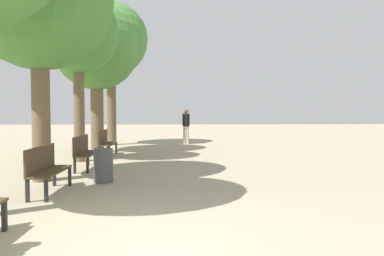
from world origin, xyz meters
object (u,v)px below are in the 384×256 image
(bench_row_1, at_px, (46,166))
(pedestrian_near, at_px, (186,124))
(tree_row_2, at_px, (78,34))
(tree_row_4, at_px, (111,40))
(bench_row_2, at_px, (84,150))
(tree_row_3, at_px, (96,48))
(bench_row_3, at_px, (106,141))
(trash_bin, at_px, (103,166))

(bench_row_1, bearing_deg, pedestrian_near, 74.39)
(tree_row_2, height_order, tree_row_4, tree_row_4)
(bench_row_2, xyz_separation_m, tree_row_3, (-0.55, 4.29, 3.55))
(bench_row_2, bearing_deg, bench_row_3, 90.00)
(bench_row_2, distance_m, pedestrian_near, 8.36)
(pedestrian_near, bearing_deg, bench_row_3, -122.97)
(bench_row_1, height_order, trash_bin, bench_row_1)
(bench_row_1, relative_size, trash_bin, 2.00)
(bench_row_3, bearing_deg, tree_row_2, -110.38)
(tree_row_4, bearing_deg, pedestrian_near, 4.07)
(bench_row_3, distance_m, tree_row_4, 6.31)
(tree_row_3, relative_size, trash_bin, 7.45)
(tree_row_4, bearing_deg, bench_row_1, -87.02)
(trash_bin, bearing_deg, bench_row_3, 100.28)
(tree_row_2, bearing_deg, tree_row_3, 90.00)
(bench_row_2, bearing_deg, bench_row_1, -90.00)
(bench_row_2, height_order, bench_row_3, same)
(tree_row_4, bearing_deg, tree_row_2, -90.00)
(bench_row_3, bearing_deg, pedestrian_near, 57.03)
(trash_bin, bearing_deg, tree_row_2, 112.21)
(bench_row_2, bearing_deg, tree_row_3, 97.33)
(bench_row_2, xyz_separation_m, bench_row_3, (0.00, 3.09, 0.00))
(tree_row_3, height_order, trash_bin, tree_row_3)
(tree_row_2, relative_size, trash_bin, 6.99)
(bench_row_3, relative_size, trash_bin, 2.00)
(bench_row_3, xyz_separation_m, pedestrian_near, (3.04, 4.68, 0.45))
(tree_row_2, relative_size, pedestrian_near, 3.14)
(tree_row_2, xyz_separation_m, tree_row_3, (0.00, 2.68, -0.01))
(bench_row_2, bearing_deg, trash_bin, -65.28)
(bench_row_1, distance_m, tree_row_2, 5.92)
(tree_row_2, distance_m, tree_row_4, 5.98)
(tree_row_2, bearing_deg, tree_row_4, 90.00)
(tree_row_2, distance_m, tree_row_3, 2.68)
(bench_row_3, distance_m, pedestrian_near, 5.60)
(trash_bin, bearing_deg, pedestrian_near, 77.83)
(bench_row_1, xyz_separation_m, tree_row_2, (-0.55, 4.70, 3.56))
(bench_row_2, height_order, tree_row_3, tree_row_3)
(pedestrian_near, bearing_deg, trash_bin, -102.17)
(tree_row_2, height_order, tree_row_3, tree_row_3)
(tree_row_4, height_order, pedestrian_near, tree_row_4)
(tree_row_2, bearing_deg, bench_row_1, -83.31)
(bench_row_1, distance_m, tree_row_3, 8.21)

